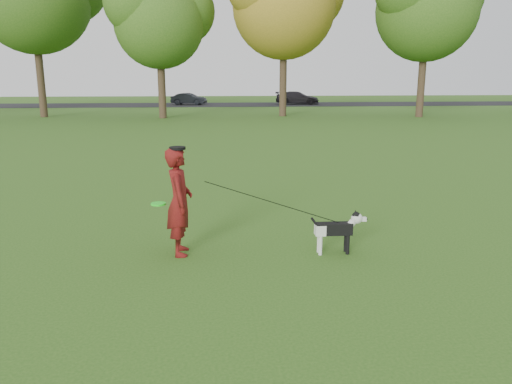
{
  "coord_description": "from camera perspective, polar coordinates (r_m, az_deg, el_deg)",
  "views": [
    {
      "loc": [
        -0.66,
        -7.63,
        2.75
      ],
      "look_at": [
        -0.03,
        -0.0,
        0.95
      ],
      "focal_mm": 35.0,
      "sensor_mm": 36.0,
      "label": 1
    }
  ],
  "objects": [
    {
      "name": "man_held_items",
      "position": [
        7.7,
        2.13,
        -1.25
      ],
      "size": [
        3.02,
        0.34,
        1.24
      ],
      "color": "#1FF61F",
      "rests_on": "ground"
    },
    {
      "name": "dog",
      "position": [
        7.93,
        9.37,
        -4.04
      ],
      "size": [
        0.91,
        0.18,
        0.69
      ],
      "color": "black",
      "rests_on": "ground"
    },
    {
      "name": "car_right",
      "position": [
        48.33,
        4.74,
        10.68
      ],
      "size": [
        4.35,
        2.41,
        1.19
      ],
      "primitive_type": "imported",
      "rotation": [
        0.0,
        0.0,
        1.38
      ],
      "color": "#252128",
      "rests_on": "road"
    },
    {
      "name": "man",
      "position": [
        7.79,
        -8.76,
        -1.1
      ],
      "size": [
        0.44,
        0.64,
        1.69
      ],
      "primitive_type": "imported",
      "rotation": [
        0.0,
        0.0,
        1.63
      ],
      "color": "#530B0E",
      "rests_on": "ground"
    },
    {
      "name": "ground",
      "position": [
        8.14,
        0.18,
        -6.51
      ],
      "size": [
        120.0,
        120.0,
        0.0
      ],
      "primitive_type": "plane",
      "color": "#285116",
      "rests_on": "ground"
    },
    {
      "name": "road",
      "position": [
        47.72,
        -4.0,
        9.93
      ],
      "size": [
        120.0,
        7.0,
        0.02
      ],
      "primitive_type": "cube",
      "color": "black",
      "rests_on": "ground"
    },
    {
      "name": "car_mid",
      "position": [
        47.74,
        -7.68,
        10.5
      ],
      "size": [
        3.44,
        1.99,
        1.07
      ],
      "primitive_type": "imported",
      "rotation": [
        0.0,
        0.0,
        1.29
      ],
      "color": "black",
      "rests_on": "road"
    }
  ]
}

